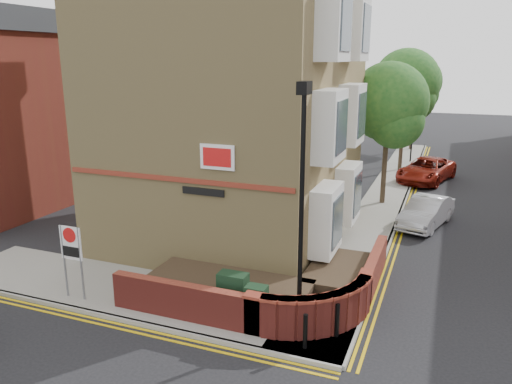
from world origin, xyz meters
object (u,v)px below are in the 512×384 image
(lamppost, at_px, (301,210))
(zone_sign, at_px, (71,249))
(utility_cabinet_large, at_px, (233,294))
(silver_car_near, at_px, (426,212))

(lamppost, height_order, zone_sign, lamppost)
(lamppost, relative_size, utility_cabinet_large, 5.25)
(utility_cabinet_large, height_order, zone_sign, zone_sign)
(zone_sign, height_order, silver_car_near, zone_sign)
(utility_cabinet_large, bearing_deg, zone_sign, -170.31)
(utility_cabinet_large, bearing_deg, lamppost, -3.01)
(lamppost, height_order, utility_cabinet_large, lamppost)
(lamppost, xyz_separation_m, zone_sign, (-6.60, -0.70, -1.70))
(utility_cabinet_large, xyz_separation_m, silver_car_near, (4.46, 10.09, -0.09))
(lamppost, bearing_deg, zone_sign, -173.93)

